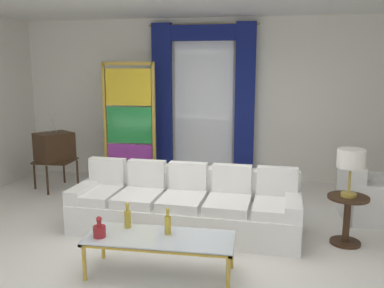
% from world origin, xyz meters
% --- Properties ---
extents(ground_plane, '(16.00, 16.00, 0.00)m').
position_xyz_m(ground_plane, '(0.00, 0.00, 0.00)').
color(ground_plane, white).
extents(wall_rear, '(8.00, 0.12, 3.00)m').
position_xyz_m(wall_rear, '(0.00, 3.06, 1.50)').
color(wall_rear, white).
rests_on(wall_rear, ground).
extents(curtained_window, '(2.00, 0.17, 2.70)m').
position_xyz_m(curtained_window, '(-0.13, 2.89, 1.74)').
color(curtained_window, white).
rests_on(curtained_window, ground).
extents(couch_white_long, '(2.97, 1.09, 0.86)m').
position_xyz_m(couch_white_long, '(-0.01, 0.40, 0.31)').
color(couch_white_long, white).
rests_on(couch_white_long, ground).
extents(coffee_table, '(1.51, 0.57, 0.41)m').
position_xyz_m(coffee_table, '(-0.05, -0.82, 0.38)').
color(coffee_table, silver).
rests_on(coffee_table, ground).
extents(bottle_blue_decanter, '(0.13, 0.13, 0.22)m').
position_xyz_m(bottle_blue_decanter, '(-0.65, -0.92, 0.48)').
color(bottle_blue_decanter, maroon).
rests_on(bottle_blue_decanter, coffee_table).
extents(bottle_crystal_tall, '(0.07, 0.07, 0.28)m').
position_xyz_m(bottle_crystal_tall, '(0.02, -0.74, 0.52)').
color(bottle_crystal_tall, gold).
rests_on(bottle_crystal_tall, coffee_table).
extents(bottle_amber_squat, '(0.07, 0.07, 0.28)m').
position_xyz_m(bottle_amber_squat, '(-0.44, -0.64, 0.52)').
color(bottle_amber_squat, gold).
rests_on(bottle_amber_squat, coffee_table).
extents(vintage_tv, '(0.75, 0.77, 1.35)m').
position_xyz_m(vintage_tv, '(-2.58, 1.84, 0.73)').
color(vintage_tv, '#382314').
rests_on(vintage_tv, ground).
extents(armchair_white, '(0.85, 0.84, 0.80)m').
position_xyz_m(armchair_white, '(2.45, 1.21, 0.29)').
color(armchair_white, white).
rests_on(armchair_white, ground).
extents(stained_glass_divider, '(0.95, 0.05, 2.20)m').
position_xyz_m(stained_glass_divider, '(-1.36, 2.26, 1.06)').
color(stained_glass_divider, gold).
rests_on(stained_glass_divider, ground).
extents(peacock_figurine, '(0.44, 0.60, 0.50)m').
position_xyz_m(peacock_figurine, '(-0.95, 1.87, 0.22)').
color(peacock_figurine, beige).
rests_on(peacock_figurine, ground).
extents(round_side_table, '(0.48, 0.48, 0.59)m').
position_xyz_m(round_side_table, '(1.98, 0.27, 0.36)').
color(round_side_table, '#382314').
rests_on(round_side_table, ground).
extents(table_lamp_brass, '(0.32, 0.32, 0.57)m').
position_xyz_m(table_lamp_brass, '(1.98, 0.27, 1.03)').
color(table_lamp_brass, '#B29338').
rests_on(table_lamp_brass, round_side_table).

